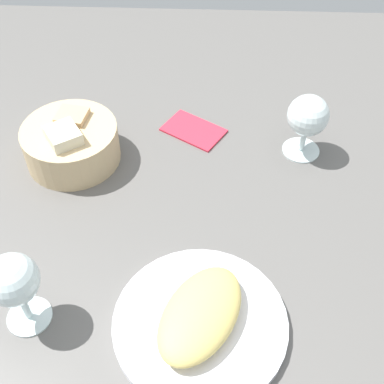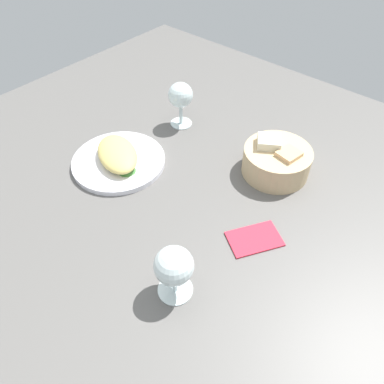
{
  "view_description": "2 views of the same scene",
  "coord_description": "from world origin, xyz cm",
  "px_view_note": "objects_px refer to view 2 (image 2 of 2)",
  "views": [
    {
      "loc": [
        -49.36,
        -3.26,
        63.83
      ],
      "look_at": [
        5.47,
        -0.99,
        3.34
      ],
      "focal_mm": 47.98,
      "sensor_mm": 36.0,
      "label": 1
    },
    {
      "loc": [
        44.98,
        -44.89,
        62.66
      ],
      "look_at": [
        6.83,
        -0.75,
        3.03
      ],
      "focal_mm": 34.49,
      "sensor_mm": 36.0,
      "label": 2
    }
  ],
  "objects_px": {
    "wine_glass_near": "(174,268)",
    "wine_glass_far": "(181,97)",
    "bread_basket": "(276,160)",
    "folded_napkin": "(255,238)",
    "plate": "(119,161)"
  },
  "relations": [
    {
      "from": "plate",
      "to": "wine_glass_near",
      "type": "distance_m",
      "value": 0.4
    },
    {
      "from": "wine_glass_far",
      "to": "folded_napkin",
      "type": "distance_m",
      "value": 0.46
    },
    {
      "from": "bread_basket",
      "to": "wine_glass_far",
      "type": "distance_m",
      "value": 0.32
    },
    {
      "from": "wine_glass_near",
      "to": "wine_glass_far",
      "type": "bearing_deg",
      "value": 130.83
    },
    {
      "from": "plate",
      "to": "wine_glass_far",
      "type": "distance_m",
      "value": 0.25
    },
    {
      "from": "folded_napkin",
      "to": "wine_glass_near",
      "type": "bearing_deg",
      "value": -161.48
    },
    {
      "from": "folded_napkin",
      "to": "wine_glass_far",
      "type": "bearing_deg",
      "value": 93.89
    },
    {
      "from": "wine_glass_near",
      "to": "wine_glass_far",
      "type": "distance_m",
      "value": 0.54
    },
    {
      "from": "wine_glass_near",
      "to": "wine_glass_far",
      "type": "xyz_separation_m",
      "value": [
        -0.35,
        0.41,
        0.01
      ]
    },
    {
      "from": "wine_glass_near",
      "to": "bread_basket",
      "type": "bearing_deg",
      "value": 95.12
    },
    {
      "from": "wine_glass_far",
      "to": "folded_napkin",
      "type": "xyz_separation_m",
      "value": [
        0.4,
        -0.21,
        -0.08
      ]
    },
    {
      "from": "wine_glass_near",
      "to": "wine_glass_far",
      "type": "height_order",
      "value": "wine_glass_far"
    },
    {
      "from": "bread_basket",
      "to": "folded_napkin",
      "type": "bearing_deg",
      "value": -68.51
    },
    {
      "from": "bread_basket",
      "to": "wine_glass_near",
      "type": "bearing_deg",
      "value": -84.88
    },
    {
      "from": "bread_basket",
      "to": "folded_napkin",
      "type": "height_order",
      "value": "bread_basket"
    }
  ]
}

